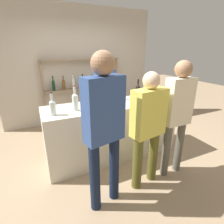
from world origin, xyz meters
TOP-DOWN VIEW (x-y plane):
  - ground_plane at (0.00, 0.00)m, footprint 16.00×16.00m
  - bar_counter at (0.00, 0.00)m, footprint 2.24×0.69m
  - back_wall at (0.00, 1.95)m, footprint 3.84×0.12m
  - back_shelf at (0.00, 1.77)m, footprint 1.94×0.18m
  - counter_bottle_0 at (0.62, 0.19)m, footprint 0.09×0.09m
  - counter_bottle_1 at (-0.63, -0.08)m, footprint 0.09×0.09m
  - counter_bottle_2 at (0.24, 0.19)m, footprint 0.08×0.08m
  - counter_bottle_3 at (-0.95, -0.14)m, footprint 0.08×0.08m
  - wine_glass at (0.07, -0.02)m, footprint 0.07×0.07m
  - ice_bucket at (-0.33, -0.08)m, footprint 0.19×0.19m
  - customer_center at (0.12, -0.85)m, footprint 0.49×0.28m
  - customer_right at (0.63, -0.83)m, footprint 0.40×0.22m
  - server_behind_counter at (0.27, 0.96)m, footprint 0.44×0.21m
  - customer_left at (-0.53, -0.94)m, footprint 0.46×0.28m

SIDE VIEW (x-z plane):
  - ground_plane at x=0.00m, z-range 0.00..0.00m
  - bar_counter at x=0.00m, z-range 0.00..0.97m
  - customer_center at x=0.12m, z-range 0.13..1.71m
  - server_behind_counter at x=0.27m, z-range 0.14..1.77m
  - customer_right at x=0.63m, z-range 0.17..1.87m
  - back_shelf at x=0.00m, z-range 0.26..1.87m
  - wine_glass at x=0.07m, z-range 1.01..1.16m
  - ice_bucket at x=-0.33m, z-range 0.97..1.20m
  - customer_left at x=-0.53m, z-range 0.18..2.00m
  - counter_bottle_2 at x=0.24m, z-range 0.93..1.25m
  - counter_bottle_3 at x=-0.95m, z-range 0.93..1.25m
  - counter_bottle_0 at x=0.62m, z-range 0.93..1.27m
  - counter_bottle_1 at x=-0.63m, z-range 0.93..1.30m
  - back_wall at x=0.00m, z-range 0.00..2.80m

